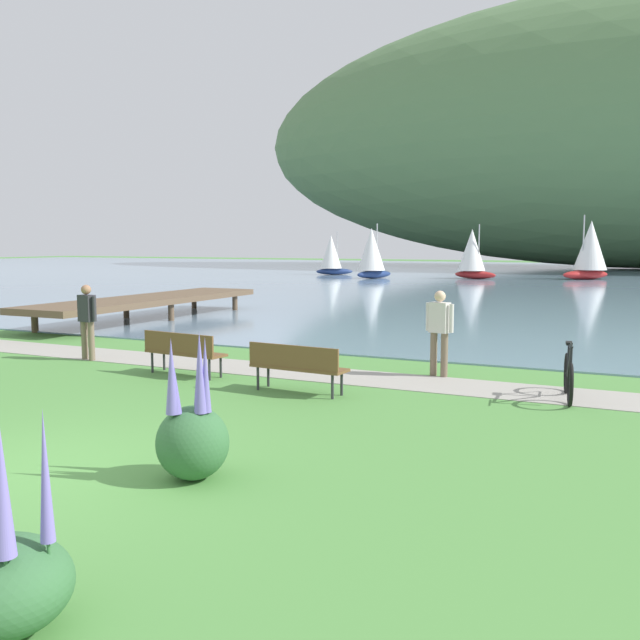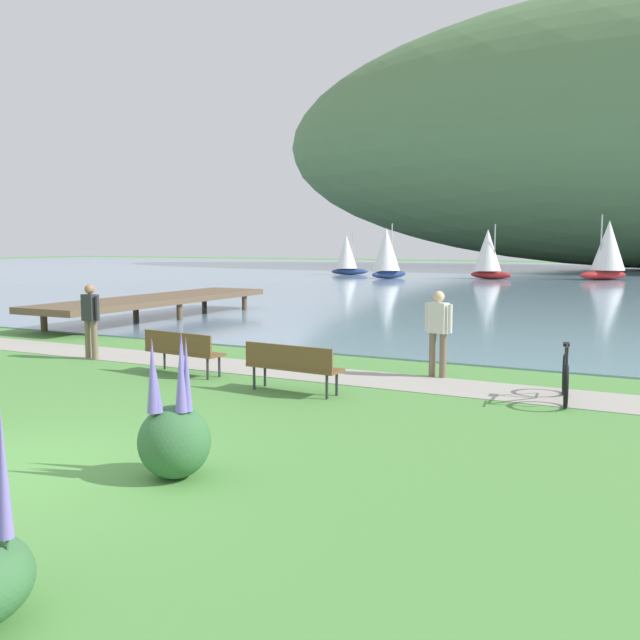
{
  "view_description": "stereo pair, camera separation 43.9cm",
  "coord_description": "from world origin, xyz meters",
  "px_view_note": "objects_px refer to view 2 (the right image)",
  "views": [
    {
      "loc": [
        6.36,
        -5.62,
        2.64
      ],
      "look_at": [
        0.09,
        7.69,
        1.0
      ],
      "focal_mm": 38.91,
      "sensor_mm": 36.0,
      "label": 1
    },
    {
      "loc": [
        6.75,
        -5.43,
        2.64
      ],
      "look_at": [
        0.09,
        7.69,
        1.0
      ],
      "focal_mm": 38.91,
      "sensor_mm": 36.0,
      "label": 2
    }
  ],
  "objects_px": {
    "person_on_the_grass": "(90,316)",
    "sailboat_mid_bay": "(387,253)",
    "park_bench_further_along": "(292,364)",
    "sailboat_nearest_to_shore": "(608,249)",
    "park_bench_near_camera": "(182,349)",
    "sailboat_far_off": "(347,254)",
    "bicycle_leaning_near_bench": "(565,378)",
    "sailboat_toward_hillside": "(488,253)",
    "person_at_shoreline": "(438,328)"
  },
  "relations": [
    {
      "from": "park_bench_near_camera",
      "to": "person_on_the_grass",
      "type": "height_order",
      "value": "person_on_the_grass"
    },
    {
      "from": "sailboat_nearest_to_shore",
      "to": "person_on_the_grass",
      "type": "bearing_deg",
      "value": -100.49
    },
    {
      "from": "sailboat_mid_bay",
      "to": "sailboat_nearest_to_shore",
      "type": "bearing_deg",
      "value": 20.49
    },
    {
      "from": "park_bench_near_camera",
      "to": "sailboat_far_off",
      "type": "distance_m",
      "value": 43.3
    },
    {
      "from": "park_bench_further_along",
      "to": "sailboat_far_off",
      "type": "distance_m",
      "value": 44.8
    },
    {
      "from": "sailboat_far_off",
      "to": "bicycle_leaning_near_bench",
      "type": "bearing_deg",
      "value": -60.65
    },
    {
      "from": "park_bench_near_camera",
      "to": "sailboat_nearest_to_shore",
      "type": "height_order",
      "value": "sailboat_nearest_to_shore"
    },
    {
      "from": "park_bench_further_along",
      "to": "sailboat_mid_bay",
      "type": "distance_m",
      "value": 39.04
    },
    {
      "from": "park_bench_near_camera",
      "to": "person_at_shoreline",
      "type": "height_order",
      "value": "person_at_shoreline"
    },
    {
      "from": "park_bench_further_along",
      "to": "bicycle_leaning_near_bench",
      "type": "bearing_deg",
      "value": 19.16
    },
    {
      "from": "park_bench_near_camera",
      "to": "sailboat_nearest_to_shore",
      "type": "xyz_separation_m",
      "value": [
        4.58,
        41.81,
        1.66
      ]
    },
    {
      "from": "person_on_the_grass",
      "to": "park_bench_near_camera",
      "type": "bearing_deg",
      "value": -11.05
    },
    {
      "from": "bicycle_leaning_near_bench",
      "to": "sailboat_far_off",
      "type": "bearing_deg",
      "value": 119.35
    },
    {
      "from": "park_bench_near_camera",
      "to": "sailboat_toward_hillside",
      "type": "xyz_separation_m",
      "value": [
        -3.21,
        39.19,
        1.37
      ]
    },
    {
      "from": "park_bench_further_along",
      "to": "person_on_the_grass",
      "type": "relative_size",
      "value": 1.07
    },
    {
      "from": "park_bench_further_along",
      "to": "person_on_the_grass",
      "type": "height_order",
      "value": "person_on_the_grass"
    },
    {
      "from": "sailboat_mid_bay",
      "to": "sailboat_far_off",
      "type": "relative_size",
      "value": 1.14
    },
    {
      "from": "bicycle_leaning_near_bench",
      "to": "person_on_the_grass",
      "type": "height_order",
      "value": "person_on_the_grass"
    },
    {
      "from": "sailboat_mid_bay",
      "to": "sailboat_toward_hillside",
      "type": "distance_m",
      "value": 7.28
    },
    {
      "from": "park_bench_further_along",
      "to": "sailboat_nearest_to_shore",
      "type": "height_order",
      "value": "sailboat_nearest_to_shore"
    },
    {
      "from": "park_bench_near_camera",
      "to": "park_bench_further_along",
      "type": "distance_m",
      "value": 2.85
    },
    {
      "from": "person_on_the_grass",
      "to": "sailboat_nearest_to_shore",
      "type": "relative_size",
      "value": 0.38
    },
    {
      "from": "person_on_the_grass",
      "to": "sailboat_mid_bay",
      "type": "bearing_deg",
      "value": 100.88
    },
    {
      "from": "bicycle_leaning_near_bench",
      "to": "sailboat_mid_bay",
      "type": "bearing_deg",
      "value": 115.83
    },
    {
      "from": "park_bench_further_along",
      "to": "person_at_shoreline",
      "type": "height_order",
      "value": "person_at_shoreline"
    },
    {
      "from": "park_bench_near_camera",
      "to": "sailboat_mid_bay",
      "type": "height_order",
      "value": "sailboat_mid_bay"
    },
    {
      "from": "park_bench_further_along",
      "to": "sailboat_toward_hillside",
      "type": "distance_m",
      "value": 40.17
    },
    {
      "from": "bicycle_leaning_near_bench",
      "to": "sailboat_mid_bay",
      "type": "relative_size",
      "value": 0.44
    },
    {
      "from": "sailboat_toward_hillside",
      "to": "sailboat_far_off",
      "type": "distance_m",
      "value": 11.92
    },
    {
      "from": "park_bench_near_camera",
      "to": "park_bench_further_along",
      "type": "relative_size",
      "value": 1.01
    },
    {
      "from": "sailboat_nearest_to_shore",
      "to": "sailboat_toward_hillside",
      "type": "xyz_separation_m",
      "value": [
        -7.8,
        -2.62,
        -0.3
      ]
    },
    {
      "from": "bicycle_leaning_near_bench",
      "to": "sailboat_nearest_to_shore",
      "type": "xyz_separation_m",
      "value": [
        -2.6,
        40.78,
        1.79
      ]
    },
    {
      "from": "park_bench_near_camera",
      "to": "sailboat_far_off",
      "type": "bearing_deg",
      "value": 110.36
    },
    {
      "from": "park_bench_further_along",
      "to": "sailboat_nearest_to_shore",
      "type": "distance_m",
      "value": 42.38
    },
    {
      "from": "sailboat_nearest_to_shore",
      "to": "sailboat_far_off",
      "type": "xyz_separation_m",
      "value": [
        -19.64,
        -1.23,
        -0.49
      ]
    },
    {
      "from": "bicycle_leaning_near_bench",
      "to": "sailboat_mid_bay",
      "type": "xyz_separation_m",
      "value": [
        -17.12,
        35.36,
        1.52
      ]
    },
    {
      "from": "person_at_shoreline",
      "to": "sailboat_nearest_to_shore",
      "type": "relative_size",
      "value": 0.38
    },
    {
      "from": "park_bench_near_camera",
      "to": "sailboat_toward_hillside",
      "type": "relative_size",
      "value": 0.47
    },
    {
      "from": "person_on_the_grass",
      "to": "sailboat_nearest_to_shore",
      "type": "distance_m",
      "value": 41.93
    },
    {
      "from": "sailboat_toward_hillside",
      "to": "sailboat_far_off",
      "type": "relative_size",
      "value": 1.12
    },
    {
      "from": "person_at_shoreline",
      "to": "sailboat_nearest_to_shore",
      "type": "bearing_deg",
      "value": 90.09
    },
    {
      "from": "park_bench_near_camera",
      "to": "sailboat_mid_bay",
      "type": "relative_size",
      "value": 0.46
    },
    {
      "from": "sailboat_far_off",
      "to": "park_bench_further_along",
      "type": "bearing_deg",
      "value": -66.5
    },
    {
      "from": "person_on_the_grass",
      "to": "park_bench_further_along",
      "type": "bearing_deg",
      "value": -10.56
    },
    {
      "from": "person_at_shoreline",
      "to": "sailboat_toward_hillside",
      "type": "xyz_separation_m",
      "value": [
        -7.86,
        37.1,
        0.91
      ]
    },
    {
      "from": "park_bench_further_along",
      "to": "sailboat_toward_hillside",
      "type": "height_order",
      "value": "sailboat_toward_hillside"
    },
    {
      "from": "park_bench_further_along",
      "to": "bicycle_leaning_near_bench",
      "type": "relative_size",
      "value": 1.04
    },
    {
      "from": "sailboat_far_off",
      "to": "park_bench_near_camera",
      "type": "bearing_deg",
      "value": -69.64
    },
    {
      "from": "person_at_shoreline",
      "to": "sailboat_mid_bay",
      "type": "bearing_deg",
      "value": 113.03
    },
    {
      "from": "sailboat_toward_hillside",
      "to": "bicycle_leaning_near_bench",
      "type": "bearing_deg",
      "value": -74.76
    }
  ]
}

